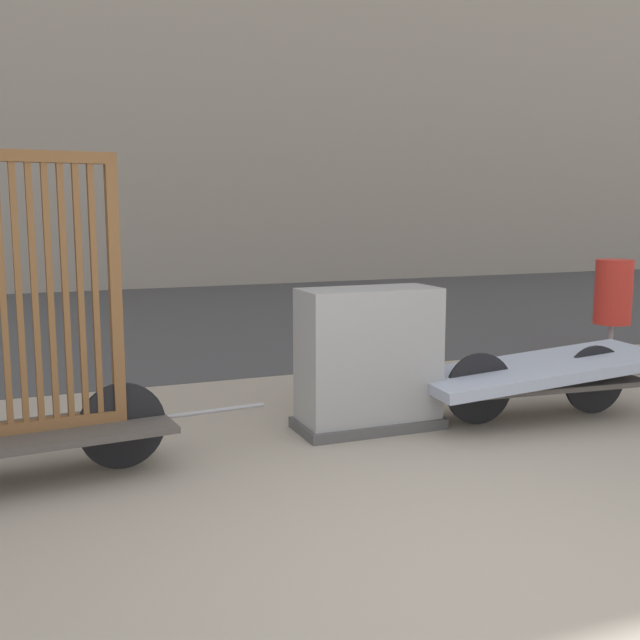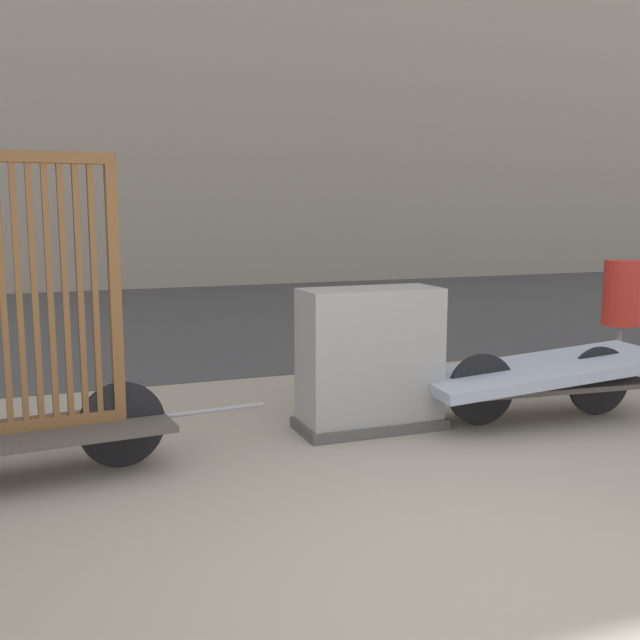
# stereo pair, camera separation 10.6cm
# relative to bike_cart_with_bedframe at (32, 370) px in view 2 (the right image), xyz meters

# --- Properties ---
(ground_plane) EXTENTS (60.00, 60.00, 0.00)m
(ground_plane) POSITION_rel_bike_cart_with_bedframe_xyz_m (1.88, -2.15, -0.69)
(ground_plane) COLOR gray
(road_strip) EXTENTS (56.00, 8.87, 0.01)m
(road_strip) POSITION_rel_bike_cart_with_bedframe_xyz_m (1.88, 6.67, -0.69)
(road_strip) COLOR #424244
(road_strip) RESTS_ON ground_plane
(bike_cart_with_bedframe) EXTENTS (2.36, 0.83, 2.00)m
(bike_cart_with_bedframe) POSITION_rel_bike_cart_with_bedframe_xyz_m (0.00, 0.00, 0.00)
(bike_cart_with_bedframe) COLOR #4C4742
(bike_cart_with_bedframe) RESTS_ON ground_plane
(bike_cart_with_mattress) EXTENTS (2.54, 0.97, 0.56)m
(bike_cart_with_mattress) POSITION_rel_bike_cart_with_bedframe_xyz_m (3.76, -0.00, -0.32)
(bike_cart_with_mattress) COLOR #4C4742
(bike_cart_with_mattress) RESTS_ON ground_plane
(utility_cabinet) EXTENTS (1.11, 0.52, 1.08)m
(utility_cabinet) POSITION_rel_bike_cart_with_bedframe_xyz_m (2.38, 0.26, -0.19)
(utility_cabinet) COLOR #4C4C4C
(utility_cabinet) RESTS_ON ground_plane
(trash_bin) EXTENTS (0.42, 0.42, 1.09)m
(trash_bin) POSITION_rel_bike_cart_with_bedframe_xyz_m (6.27, 1.89, 0.03)
(trash_bin) COLOR gray
(trash_bin) RESTS_ON ground_plane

